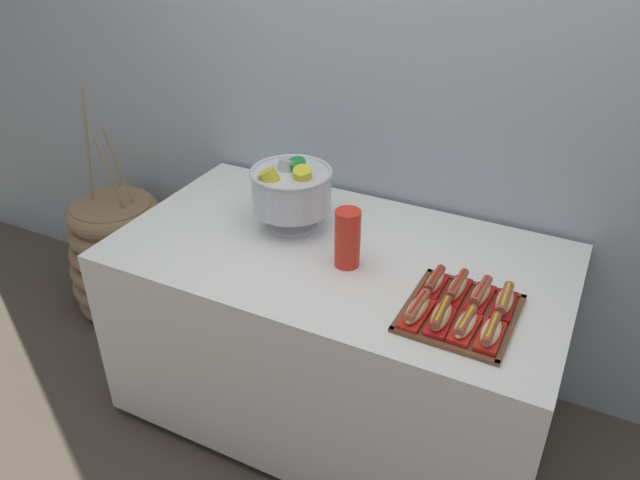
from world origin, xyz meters
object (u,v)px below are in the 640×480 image
Objects in this scene: hot_dog_1 at (441,317)px; hot_dog_7 at (504,302)px; cup_stack at (348,238)px; floor_vase at (122,257)px; buffet_table at (337,331)px; hot_dog_3 at (491,333)px; hot_dog_0 at (417,310)px; hot_dog_6 at (480,294)px; punch_bowl at (291,189)px; hot_dog_5 at (457,288)px; hot_dog_2 at (465,325)px; serving_tray at (460,313)px; hot_dog_4 at (435,282)px.

hot_dog_7 is at bearing 46.77° from hot_dog_1.
floor_vase is at bearing 169.50° from cup_stack.
hot_dog_3 is at bearing -22.79° from buffet_table.
floor_vase reaches higher than hot_dog_0.
hot_dog_6 is 0.47m from cup_stack.
hot_dog_5 is at bearing -13.27° from punch_bowl.
hot_dog_3 is at bearing -48.68° from hot_dog_5.
hot_dog_1 and hot_dog_6 have the same top height.
floor_vase is 1.92m from hot_dog_6.
floor_vase is 1.87m from hot_dog_1.
hot_dog_1 is 0.08m from hot_dog_2.
hot_dog_0 is 0.08m from hot_dog_1.
floor_vase reaches higher than hot_dog_5.
hot_dog_5 is (-0.04, 0.08, 0.03)m from serving_tray.
buffet_table is 0.66m from hot_dog_1.
hot_dog_4 reaches higher than buffet_table.
punch_bowl reaches higher than buffet_table.
hot_dog_0 is 1.10× the size of hot_dog_2.
cup_stack is (-0.43, 0.10, 0.10)m from serving_tray.
hot_dog_0 is at bearing -144.70° from serving_tray.
hot_dog_4 is 0.33m from cup_stack.
hot_dog_5 is (0.00, 0.16, -0.00)m from hot_dog_1.
punch_bowl is (-0.76, 0.16, 0.12)m from hot_dog_6.
hot_dog_0 is 1.16× the size of hot_dog_3.
hot_dog_2 is at bearing -66.51° from hot_dog_5.
hot_dog_4 is (0.38, -0.09, 0.41)m from buffet_table.
hot_dog_5 is at bearing 113.49° from hot_dog_2.
hot_dog_5 reaches higher than hot_dog_7.
serving_tray is (0.49, -0.17, 0.38)m from buffet_table.
hot_dog_7 is at bearing 64.60° from hot_dog_2.
hot_dog_4 reaches higher than hot_dog_3.
serving_tray is at bearing 113.49° from hot_dog_2.
serving_tray is 2.16× the size of hot_dog_6.
hot_dog_1 is 0.53× the size of punch_bowl.
floor_vase is 2.01m from hot_dog_3.
hot_dog_6 is at bearing -8.40° from floor_vase.
hot_dog_6 is at bearing 179.04° from hot_dog_7.
cup_stack is (0.06, -0.07, 0.48)m from buffet_table.
floor_vase is 7.56× the size of hot_dog_4.
hot_dog_5 is at bearing 89.04° from hot_dog_1.
hot_dog_4 is (-0.07, 0.17, -0.00)m from hot_dog_1.
hot_dog_1 reaches higher than hot_dog_4.
hot_dog_2 is 0.95× the size of hot_dog_6.
hot_dog_2 is 0.08m from hot_dog_3.
hot_dog_3 is at bearing -0.96° from hot_dog_2.
hot_dog_1 is 0.15m from hot_dog_3.
hot_dog_6 is (-0.07, 0.17, 0.00)m from hot_dog_3.
hot_dog_1 is at bearing -13.94° from floor_vase.
serving_tray is at bearing 142.79° from hot_dog_3.
serving_tray is 0.14m from hot_dog_0.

